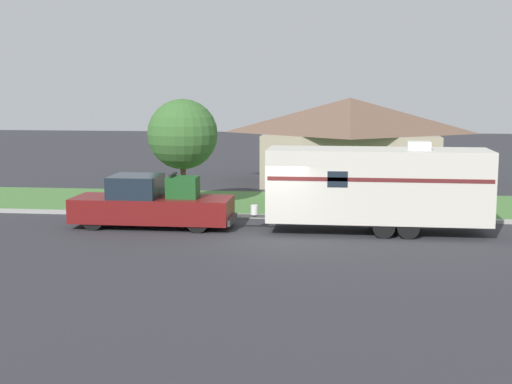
% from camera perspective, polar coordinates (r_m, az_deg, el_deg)
% --- Properties ---
extents(ground_plane, '(120.00, 120.00, 0.00)m').
position_cam_1_polar(ground_plane, '(24.97, 1.25, -3.68)').
color(ground_plane, '#2D2D33').
extents(curb_strip, '(80.00, 0.30, 0.14)m').
position_cam_1_polar(curb_strip, '(28.62, 2.00, -1.99)').
color(curb_strip, '#999993').
rests_on(curb_strip, ground_plane).
extents(lawn_strip, '(80.00, 7.00, 0.03)m').
position_cam_1_polar(lawn_strip, '(32.22, 2.56, -0.93)').
color(lawn_strip, '#477538').
rests_on(lawn_strip, ground_plane).
extents(house_across_street, '(9.93, 7.43, 4.66)m').
position_cam_1_polar(house_across_street, '(39.71, 7.49, 4.25)').
color(house_across_street, gray).
rests_on(house_across_street, ground_plane).
extents(pickup_truck, '(6.07, 2.06, 2.05)m').
position_cam_1_polar(pickup_truck, '(27.05, -8.39, -0.97)').
color(pickup_truck, black).
rests_on(pickup_truck, ground_plane).
extents(travel_trailer, '(9.05, 2.34, 3.31)m').
position_cam_1_polar(travel_trailer, '(26.00, 9.70, 0.55)').
color(travel_trailer, black).
rests_on(travel_trailer, ground_plane).
extents(mailbox, '(0.48, 0.20, 1.29)m').
position_cam_1_polar(mailbox, '(30.63, -11.50, 0.28)').
color(mailbox, brown).
rests_on(mailbox, ground_plane).
extents(tree_in_yard, '(3.03, 3.03, 4.74)m').
position_cam_1_polar(tree_in_yard, '(30.86, -5.89, 4.61)').
color(tree_in_yard, brown).
rests_on(tree_in_yard, ground_plane).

